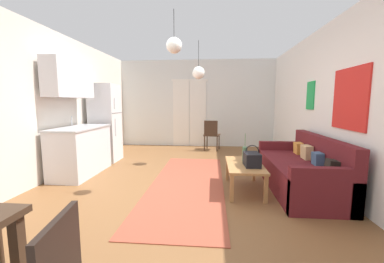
% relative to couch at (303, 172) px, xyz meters
% --- Properties ---
extents(ground_plane, '(5.31, 8.13, 0.10)m').
position_rel_couch_xyz_m(ground_plane, '(-1.92, -0.16, -0.33)').
color(ground_plane, brown).
extents(wall_back, '(4.91, 0.13, 2.65)m').
position_rel_couch_xyz_m(wall_back, '(-1.93, 3.65, 1.04)').
color(wall_back, silver).
rests_on(wall_back, ground_plane).
extents(wall_right, '(0.12, 7.73, 2.65)m').
position_rel_couch_xyz_m(wall_right, '(0.48, -0.16, 1.05)').
color(wall_right, white).
rests_on(wall_right, ground_plane).
extents(wall_left, '(0.12, 7.73, 2.65)m').
position_rel_couch_xyz_m(wall_left, '(-4.33, -0.16, 1.05)').
color(wall_left, silver).
rests_on(wall_left, ground_plane).
extents(area_rug, '(1.19, 3.47, 0.01)m').
position_rel_couch_xyz_m(area_rug, '(-1.83, 0.09, -0.28)').
color(area_rug, '#9E4733').
rests_on(area_rug, ground_plane).
extents(couch, '(0.85, 1.95, 0.84)m').
position_rel_couch_xyz_m(couch, '(0.00, 0.00, 0.00)').
color(couch, '#5B191E').
rests_on(couch, ground_plane).
extents(coffee_table, '(0.54, 1.02, 0.42)m').
position_rel_couch_xyz_m(coffee_table, '(-0.92, -0.10, 0.09)').
color(coffee_table, '#A87542').
rests_on(coffee_table, ground_plane).
extents(bamboo_vase, '(0.08, 0.08, 0.45)m').
position_rel_couch_xyz_m(bamboo_vase, '(-0.90, 0.08, 0.26)').
color(bamboo_vase, '#47704C').
rests_on(bamboo_vase, coffee_table).
extents(handbag, '(0.24, 0.32, 0.32)m').
position_rel_couch_xyz_m(handbag, '(-0.83, -0.23, 0.24)').
color(handbag, black).
rests_on(handbag, coffee_table).
extents(refrigerator, '(0.60, 0.59, 1.78)m').
position_rel_couch_xyz_m(refrigerator, '(-3.91, 1.54, 0.61)').
color(refrigerator, white).
rests_on(refrigerator, ground_plane).
extents(kitchen_counter, '(0.63, 1.31, 2.13)m').
position_rel_couch_xyz_m(kitchen_counter, '(-3.95, 0.47, 0.53)').
color(kitchen_counter, silver).
rests_on(kitchen_counter, ground_plane).
extents(accent_chair, '(0.49, 0.47, 0.86)m').
position_rel_couch_xyz_m(accent_chair, '(-1.45, 2.94, 0.21)').
color(accent_chair, '#382619').
rests_on(accent_chair, ground_plane).
extents(pendant_lamp_near, '(0.22, 0.22, 0.60)m').
position_rel_couch_xyz_m(pendant_lamp_near, '(-1.97, -0.33, 1.88)').
color(pendant_lamp_near, black).
extents(pendant_lamp_far, '(0.27, 0.27, 0.80)m').
position_rel_couch_xyz_m(pendant_lamp_far, '(-1.73, 1.37, 1.71)').
color(pendant_lamp_far, black).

